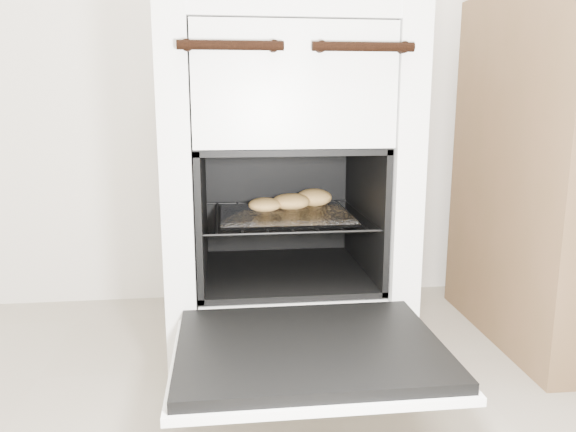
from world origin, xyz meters
name	(u,v)px	position (x,y,z in m)	size (l,w,h in m)	color
stove	(282,188)	(-0.08, 1.19, 0.42)	(0.56, 0.62, 0.85)	white
oven_door	(309,351)	(-0.08, 0.72, 0.19)	(0.50, 0.39, 0.04)	black
oven_rack	(284,216)	(-0.08, 1.13, 0.36)	(0.40, 0.39, 0.01)	black
foil_sheet	(285,215)	(-0.08, 1.11, 0.36)	(0.31, 0.28, 0.01)	white
baked_rolls	(294,201)	(-0.05, 1.17, 0.38)	(0.25, 0.17, 0.04)	#DCA958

